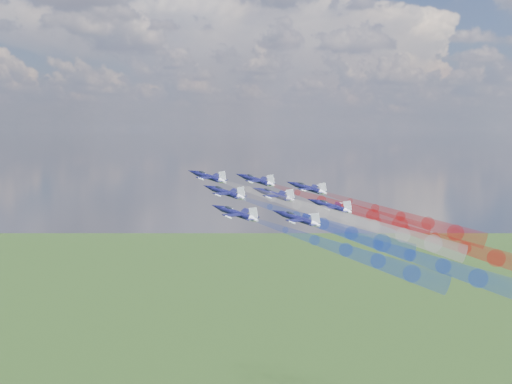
% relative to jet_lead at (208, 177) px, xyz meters
% --- Properties ---
extents(jet_lead, '(16.29, 14.17, 6.92)m').
position_rel_jet_lead_xyz_m(jet_lead, '(0.00, 0.00, 0.00)').
color(jet_lead, black).
extents(trail_lead, '(43.95, 16.36, 14.29)m').
position_rel_jet_lead_xyz_m(trail_lead, '(26.48, -7.35, -6.15)').
color(trail_lead, white).
extents(jet_inner_left, '(16.29, 14.17, 6.92)m').
position_rel_jet_lead_xyz_m(jet_inner_left, '(8.66, -11.63, -3.07)').
color(jet_inner_left, black).
extents(trail_inner_left, '(43.95, 16.36, 14.29)m').
position_rel_jet_lead_xyz_m(trail_inner_left, '(35.15, -18.97, -9.23)').
color(trail_inner_left, blue).
extents(jet_inner_right, '(16.29, 14.17, 6.92)m').
position_rel_jet_lead_xyz_m(jet_inner_right, '(11.99, 7.13, -1.24)').
color(jet_inner_right, black).
extents(trail_inner_right, '(43.95, 16.36, 14.29)m').
position_rel_jet_lead_xyz_m(trail_inner_right, '(38.48, -0.21, -7.39)').
color(trail_inner_right, red).
extents(jet_outer_left, '(16.29, 14.17, 6.92)m').
position_rel_jet_lead_xyz_m(jet_outer_left, '(15.69, -25.77, -6.44)').
color(jet_outer_left, black).
extents(trail_outer_left, '(43.95, 16.36, 14.29)m').
position_rel_jet_lead_xyz_m(trail_outer_left, '(42.17, -33.12, -12.60)').
color(trail_outer_left, blue).
extents(jet_center_third, '(16.29, 14.17, 6.92)m').
position_rel_jet_lead_xyz_m(jet_center_third, '(20.05, -4.90, -4.02)').
color(jet_center_third, black).
extents(trail_center_third, '(43.95, 16.36, 14.29)m').
position_rel_jet_lead_xyz_m(trail_center_third, '(46.54, -12.25, -10.17)').
color(trail_center_third, white).
extents(jet_outer_right, '(16.29, 14.17, 6.92)m').
position_rel_jet_lead_xyz_m(jet_outer_right, '(25.86, 12.55, -3.68)').
color(jet_outer_right, black).
extents(trail_outer_right, '(43.95, 16.36, 14.29)m').
position_rel_jet_lead_xyz_m(trail_outer_right, '(52.34, 5.20, -9.83)').
color(trail_outer_right, red).
extents(jet_rear_left, '(16.29, 14.17, 6.92)m').
position_rel_jet_lead_xyz_m(jet_rear_left, '(29.07, -18.98, -8.13)').
color(jet_rear_left, black).
extents(trail_rear_left, '(43.95, 16.36, 14.29)m').
position_rel_jet_lead_xyz_m(trail_rear_left, '(55.55, -26.32, -14.28)').
color(trail_rear_left, blue).
extents(jet_rear_right, '(16.29, 14.17, 6.92)m').
position_rel_jet_lead_xyz_m(jet_rear_right, '(34.46, -0.93, -7.10)').
color(jet_rear_right, black).
extents(trail_rear_right, '(43.95, 16.36, 14.29)m').
position_rel_jet_lead_xyz_m(trail_rear_right, '(60.95, -8.27, -13.26)').
color(trail_rear_right, red).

